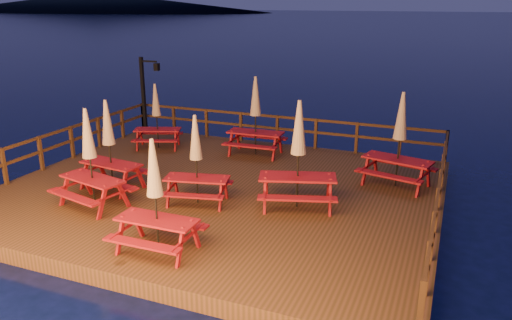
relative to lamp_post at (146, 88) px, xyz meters
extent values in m
plane|color=black|center=(5.39, -4.55, -2.20)|extent=(500.00, 500.00, 0.00)
cube|color=#3F2A14|center=(5.39, -4.55, -2.00)|extent=(12.00, 10.00, 0.40)
cylinder|color=black|center=(-0.21, 0.05, -2.50)|extent=(0.24, 0.24, 1.40)
cylinder|color=black|center=(5.39, -9.15, -2.50)|extent=(0.24, 0.24, 1.40)
cylinder|color=black|center=(5.39, 0.05, -2.50)|extent=(0.24, 0.24, 1.40)
cylinder|color=black|center=(10.99, 0.05, -2.50)|extent=(0.24, 0.24, 1.40)
cube|color=black|center=(5.39, 0.30, -0.75)|extent=(11.70, 0.06, 0.09)
cube|color=black|center=(5.39, 0.30, -1.19)|extent=(11.70, 0.06, 0.09)
cube|color=black|center=(0.71, 0.30, -1.25)|extent=(0.10, 0.10, 1.10)
cube|color=black|center=(5.39, 0.30, -1.25)|extent=(0.10, 0.10, 1.10)
cube|color=black|center=(10.07, 0.30, -1.25)|extent=(0.10, 0.10, 1.10)
cube|color=black|center=(-0.46, -4.55, -0.75)|extent=(0.06, 9.70, 0.09)
cube|color=black|center=(-0.46, -4.55, -1.19)|extent=(0.06, 9.70, 0.09)
cube|color=black|center=(-0.46, -4.55, -1.25)|extent=(0.10, 0.10, 1.10)
cube|color=black|center=(-0.46, -0.67, -1.25)|extent=(0.10, 0.10, 1.10)
cube|color=black|center=(11.24, -4.55, -0.75)|extent=(0.06, 9.70, 0.09)
cube|color=black|center=(11.24, -4.55, -1.19)|extent=(0.06, 9.70, 0.09)
cube|color=black|center=(11.24, -8.43, -1.25)|extent=(0.10, 0.10, 1.10)
cube|color=black|center=(11.24, -4.55, -1.25)|extent=(0.10, 0.10, 1.10)
cube|color=black|center=(11.24, -0.67, -1.25)|extent=(0.10, 0.10, 1.10)
cube|color=black|center=(-0.16, 0.00, -0.30)|extent=(0.12, 0.12, 3.00)
cube|color=black|center=(0.19, 0.00, 1.05)|extent=(0.70, 0.06, 0.06)
cube|color=black|center=(0.54, 0.00, 0.85)|extent=(0.18, 0.18, 0.28)
sphere|color=#E6BC5C|center=(0.54, 0.00, 0.85)|extent=(0.14, 0.14, 0.14)
ellipsoid|color=black|center=(-154.61, 185.45, 2.30)|extent=(180.00, 84.00, 9.00)
cube|color=maroon|center=(5.35, -5.75, -1.10)|extent=(1.76, 1.01, 0.05)
cube|color=maroon|center=(5.22, -5.21, -1.38)|extent=(1.67, 0.63, 0.05)
cube|color=maroon|center=(5.48, -6.29, -1.38)|extent=(1.67, 0.63, 0.05)
cube|color=maroon|center=(4.61, -5.61, -1.45)|extent=(0.07, 0.10, 0.69)
cube|color=maroon|center=(4.75, -6.21, -1.45)|extent=(0.07, 0.10, 0.69)
cube|color=maroon|center=(5.95, -5.30, -1.45)|extent=(0.07, 0.10, 0.69)
cube|color=maroon|center=(6.09, -5.89, -1.45)|extent=(0.07, 0.10, 0.69)
cylinder|color=black|center=(5.35, -5.75, -0.64)|extent=(0.04, 0.04, 2.30)
cone|color=tan|center=(5.35, -5.75, 0.00)|extent=(0.33, 0.33, 1.15)
sphere|color=black|center=(5.35, -5.75, 0.54)|extent=(0.06, 0.06, 0.06)
cube|color=maroon|center=(7.85, -4.99, -0.98)|extent=(2.09, 1.32, 0.05)
cube|color=maroon|center=(7.65, -4.37, -1.31)|extent=(1.95, 0.88, 0.05)
cube|color=maroon|center=(8.05, -5.61, -1.31)|extent=(1.95, 0.88, 0.05)
cube|color=maroon|center=(6.97, -4.90, -1.39)|extent=(0.09, 0.12, 0.81)
cube|color=maroon|center=(7.18, -5.58, -1.39)|extent=(0.09, 0.12, 0.81)
cube|color=maroon|center=(8.52, -4.41, -1.39)|extent=(0.09, 0.12, 0.81)
cube|color=maroon|center=(8.73, -5.09, -1.39)|extent=(0.09, 0.12, 0.81)
cylinder|color=black|center=(7.85, -4.99, -0.44)|extent=(0.05, 0.05, 2.71)
cone|color=tan|center=(7.85, -4.99, 0.32)|extent=(0.39, 0.39, 1.36)
sphere|color=black|center=(7.85, -4.99, 0.95)|extent=(0.08, 0.08, 0.08)
cube|color=maroon|center=(5.84, -8.40, -1.07)|extent=(1.74, 0.69, 0.05)
cube|color=maroon|center=(5.84, -7.82, -1.36)|extent=(1.74, 0.28, 0.05)
cube|color=maroon|center=(5.85, -8.98, -1.36)|extent=(1.74, 0.28, 0.05)
cube|color=maroon|center=(5.12, -8.09, -1.43)|extent=(0.06, 0.10, 0.72)
cube|color=maroon|center=(5.12, -8.72, -1.43)|extent=(0.06, 0.10, 0.72)
cube|color=maroon|center=(6.56, -8.08, -1.43)|extent=(0.06, 0.10, 0.72)
cube|color=maroon|center=(6.57, -8.71, -1.43)|extent=(0.06, 0.10, 0.72)
cylinder|color=black|center=(5.84, -8.40, -0.59)|extent=(0.04, 0.04, 2.41)
cone|color=tan|center=(5.84, -8.40, 0.09)|extent=(0.35, 0.35, 1.21)
sphere|color=black|center=(5.84, -8.40, 0.65)|extent=(0.07, 0.07, 0.07)
cube|color=maroon|center=(10.02, -2.47, -1.00)|extent=(2.03, 1.18, 0.05)
cube|color=maroon|center=(10.17, -1.85, -1.32)|extent=(1.92, 0.75, 0.05)
cube|color=maroon|center=(9.87, -3.08, -1.32)|extent=(1.92, 0.75, 0.05)
cube|color=maroon|center=(9.33, -1.94, -1.40)|extent=(0.09, 0.12, 0.79)
cube|color=maroon|center=(9.17, -2.61, -1.40)|extent=(0.09, 0.12, 0.79)
cube|color=maroon|center=(10.88, -2.32, -1.40)|extent=(0.09, 0.12, 0.79)
cube|color=maroon|center=(10.71, -3.00, -1.40)|extent=(0.09, 0.12, 0.79)
cylinder|color=black|center=(10.02, -2.47, -0.47)|extent=(0.05, 0.05, 2.65)
cone|color=tan|center=(10.02, -2.47, 0.27)|extent=(0.38, 0.38, 1.32)
sphere|color=black|center=(10.02, -2.47, 0.89)|extent=(0.07, 0.07, 0.07)
cube|color=maroon|center=(5.13, -1.17, -1.01)|extent=(1.92, 0.83, 0.05)
cube|color=maroon|center=(5.09, -0.54, -1.32)|extent=(1.90, 0.39, 0.05)
cube|color=maroon|center=(5.16, -1.80, -1.32)|extent=(1.90, 0.39, 0.05)
cube|color=maroon|center=(4.32, -0.86, -1.40)|extent=(0.07, 0.11, 0.79)
cube|color=maroon|center=(4.36, -1.55, -1.40)|extent=(0.07, 0.11, 0.79)
cube|color=maroon|center=(5.89, -0.78, -1.40)|extent=(0.07, 0.11, 0.79)
cube|color=maroon|center=(5.93, -1.47, -1.40)|extent=(0.07, 0.11, 0.79)
cylinder|color=black|center=(5.13, -1.17, -0.48)|extent=(0.05, 0.05, 2.62)
cone|color=tan|center=(5.13, -1.17, 0.25)|extent=(0.38, 0.38, 1.31)
sphere|color=black|center=(5.13, -1.17, 0.86)|extent=(0.07, 0.07, 0.07)
cube|color=maroon|center=(2.97, -6.95, -1.04)|extent=(1.92, 1.09, 0.05)
cube|color=maroon|center=(3.10, -6.36, -1.34)|extent=(1.83, 0.68, 0.05)
cube|color=maroon|center=(2.83, -7.53, -1.34)|extent=(1.83, 0.68, 0.05)
cube|color=maroon|center=(2.31, -6.45, -1.42)|extent=(0.08, 0.11, 0.75)
cube|color=maroon|center=(2.16, -7.10, -1.42)|extent=(0.08, 0.11, 0.75)
cube|color=maroon|center=(3.77, -6.79, -1.42)|extent=(0.08, 0.11, 0.75)
cube|color=maroon|center=(3.63, -7.44, -1.42)|extent=(0.08, 0.11, 0.75)
cylinder|color=black|center=(2.97, -6.95, -0.54)|extent=(0.04, 0.04, 2.51)
cone|color=tan|center=(2.97, -6.95, 0.16)|extent=(0.36, 0.36, 1.26)
sphere|color=black|center=(2.97, -6.95, 0.75)|extent=(0.07, 0.07, 0.07)
cube|color=maroon|center=(1.55, -1.73, -1.12)|extent=(1.74, 1.18, 0.05)
cube|color=maroon|center=(1.35, -1.23, -1.39)|extent=(1.61, 0.82, 0.05)
cube|color=maroon|center=(1.75, -2.23, -1.39)|extent=(1.61, 0.82, 0.05)
cube|color=maroon|center=(0.81, -1.70, -1.46)|extent=(0.08, 0.10, 0.68)
cube|color=maroon|center=(1.03, -2.25, -1.46)|extent=(0.08, 0.10, 0.68)
cube|color=maroon|center=(2.07, -1.21, -1.46)|extent=(0.08, 0.10, 0.68)
cube|color=maroon|center=(2.29, -1.76, -1.46)|extent=(0.08, 0.10, 0.68)
cylinder|color=black|center=(1.55, -1.73, -0.67)|extent=(0.04, 0.04, 2.26)
cone|color=tan|center=(1.55, -1.73, -0.04)|extent=(0.32, 0.32, 1.13)
sphere|color=black|center=(1.55, -1.73, 0.49)|extent=(0.06, 0.06, 0.06)
cube|color=maroon|center=(2.61, -5.72, -1.05)|extent=(1.85, 0.90, 0.05)
cube|color=maroon|center=(2.68, -5.13, -1.35)|extent=(1.80, 0.49, 0.05)
cube|color=maroon|center=(2.54, -6.31, -1.35)|extent=(1.80, 0.49, 0.05)
cube|color=maroon|center=(1.91, -5.31, -1.42)|extent=(0.07, 0.11, 0.74)
cube|color=maroon|center=(1.83, -5.96, -1.42)|extent=(0.07, 0.11, 0.74)
cube|color=maroon|center=(3.38, -5.49, -1.42)|extent=(0.07, 0.11, 0.74)
cube|color=maroon|center=(3.31, -6.13, -1.42)|extent=(0.07, 0.11, 0.74)
cylinder|color=black|center=(2.61, -5.72, -0.56)|extent=(0.04, 0.04, 2.48)
cone|color=tan|center=(2.61, -5.72, 0.14)|extent=(0.36, 0.36, 1.24)
sphere|color=black|center=(2.61, -5.72, 0.71)|extent=(0.07, 0.07, 0.07)
camera|label=1|loc=(11.38, -16.47, 3.33)|focal=35.00mm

